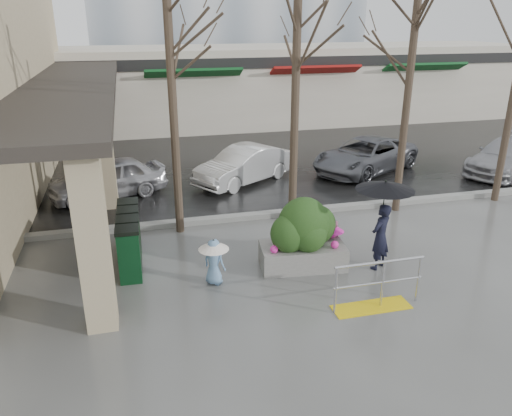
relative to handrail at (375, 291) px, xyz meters
name	(u,v)px	position (x,y,z in m)	size (l,w,h in m)	color
ground	(291,286)	(-1.36, 1.20, -0.38)	(120.00, 120.00, 0.00)	#51514F
street_asphalt	(180,112)	(-1.36, 23.20, -0.37)	(120.00, 36.00, 0.01)	black
curb	(248,216)	(-1.36, 5.20, -0.30)	(120.00, 0.30, 0.15)	gray
canopy_slab	(69,80)	(-6.16, 9.20, 3.25)	(2.80, 18.00, 0.25)	#2D2823
pillar_front	(93,241)	(-5.26, 0.70, 1.37)	(0.55, 0.55, 3.50)	tan
pillar_back	(104,151)	(-5.26, 7.20, 1.37)	(0.55, 0.55, 3.50)	tan
storefront_row	(224,85)	(0.64, 19.17, 1.64)	(34.00, 6.74, 4.00)	beige
handrail	(375,291)	(0.00, 0.00, 0.00)	(1.90, 0.50, 1.03)	yellow
tree_west	(169,34)	(-3.36, 4.80, 4.71)	(3.20, 3.20, 6.80)	#382B21
tree_midwest	(297,27)	(-0.16, 4.80, 4.86)	(3.20, 3.20, 7.00)	#382B21
tree_mideast	(414,41)	(3.14, 4.80, 4.48)	(3.20, 3.20, 6.50)	#382B21
woman	(383,213)	(0.86, 1.53, 0.99)	(1.31, 1.31, 2.14)	black
child_pink	(333,236)	(0.07, 2.38, 0.16)	(0.54, 0.54, 0.92)	pink
child_blue	(214,257)	(-2.94, 1.76, 0.27)	(0.67, 0.67, 1.05)	#6E98C5
planter	(303,234)	(-0.81, 2.04, 0.44)	(2.04, 1.21, 1.70)	gray
news_boxes	(129,238)	(-4.69, 3.22, 0.25)	(0.56, 2.25, 1.25)	#0C371A
car_a	(107,178)	(-5.29, 8.16, 0.25)	(1.49, 3.70, 1.26)	#B0AFB4
car_b	(244,165)	(-0.71, 8.55, 0.25)	(1.33, 3.82, 1.26)	white
car_c	(365,155)	(4.00, 8.74, 0.25)	(2.09, 4.53, 1.26)	slate
car_d	(507,156)	(9.07, 7.31, 0.25)	(1.77, 4.34, 1.26)	#A09FA4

